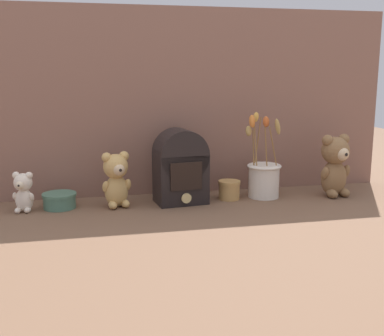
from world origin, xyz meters
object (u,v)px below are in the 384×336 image
at_px(teddy_bear_small, 23,191).
at_px(decorative_tin_tall, 60,200).
at_px(flower_vase, 264,176).
at_px(vintage_radio, 181,166).
at_px(teddy_bear_medium, 116,178).
at_px(decorative_tin_short, 229,190).
at_px(teddy_bear_large, 335,164).

distance_m(teddy_bear_small, decorative_tin_tall, 0.12).
relative_size(flower_vase, vintage_radio, 1.19).
distance_m(teddy_bear_medium, decorative_tin_tall, 0.21).
height_order(vintage_radio, decorative_tin_tall, vintage_radio).
xyz_separation_m(teddy_bear_small, flower_vase, (0.84, 0.01, 0.01)).
bearing_deg(decorative_tin_short, decorative_tin_tall, 178.97).
xyz_separation_m(vintage_radio, decorative_tin_short, (0.18, 0.01, -0.10)).
bearing_deg(teddy_bear_small, teddy_bear_large, -1.34).
bearing_deg(teddy_bear_small, vintage_radio, 0.61).
bearing_deg(decorative_tin_short, flower_vase, 1.23).
distance_m(teddy_bear_medium, decorative_tin_short, 0.41).
bearing_deg(teddy_bear_large, decorative_tin_tall, 177.20).
xyz_separation_m(vintage_radio, decorative_tin_tall, (-0.42, 0.02, -0.10)).
bearing_deg(vintage_radio, teddy_bear_large, -3.14).
xyz_separation_m(flower_vase, decorative_tin_short, (-0.13, -0.00, -0.04)).
height_order(teddy_bear_large, decorative_tin_tall, teddy_bear_large).
bearing_deg(decorative_tin_tall, vintage_radio, -2.33).
height_order(vintage_radio, decorative_tin_short, vintage_radio).
bearing_deg(teddy_bear_small, decorative_tin_short, 0.96).
relative_size(teddy_bear_small, vintage_radio, 0.52).
bearing_deg(vintage_radio, teddy_bear_small, -179.39).
relative_size(teddy_bear_small, flower_vase, 0.43).
relative_size(teddy_bear_large, flower_vase, 0.74).
bearing_deg(teddy_bear_large, teddy_bear_medium, 178.42).
height_order(flower_vase, decorative_tin_short, flower_vase).
bearing_deg(teddy_bear_medium, teddy_bear_large, -1.58).
bearing_deg(vintage_radio, decorative_tin_tall, 177.67).
distance_m(vintage_radio, decorative_tin_short, 0.21).
bearing_deg(teddy_bear_small, decorative_tin_tall, 11.46).
distance_m(teddy_bear_large, teddy_bear_medium, 0.80).
xyz_separation_m(teddy_bear_medium, flower_vase, (0.54, 0.02, -0.02)).
xyz_separation_m(teddy_bear_large, vintage_radio, (-0.58, 0.03, 0.01)).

